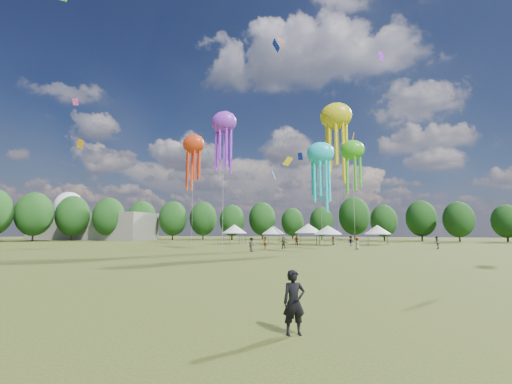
% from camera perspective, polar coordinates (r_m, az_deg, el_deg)
% --- Properties ---
extents(ground, '(300.00, 300.00, 0.00)m').
position_cam_1_polar(ground, '(15.96, -19.58, -15.87)').
color(ground, '#384416').
rests_on(ground, ground).
extents(observer_main, '(0.72, 0.65, 1.66)m').
position_cam_1_polar(observer_main, '(9.51, 6.35, -17.77)').
color(observer_main, black).
rests_on(observer_main, ground).
extents(spectator_near, '(1.11, 1.05, 1.81)m').
position_cam_1_polar(spectator_near, '(45.27, -0.76, -8.77)').
color(spectator_near, gray).
rests_on(spectator_near, ground).
extents(spectators_far, '(25.64, 18.09, 1.87)m').
position_cam_1_polar(spectators_far, '(57.98, 13.06, -8.12)').
color(spectators_far, gray).
rests_on(spectators_far, ground).
extents(festival_tents, '(33.85, 8.76, 4.22)m').
position_cam_1_polar(festival_tents, '(70.03, 7.82, -6.17)').
color(festival_tents, '#47474C').
rests_on(festival_tents, ground).
extents(show_kites, '(35.56, 22.25, 25.05)m').
position_cam_1_polar(show_kites, '(58.48, 4.11, 7.98)').
color(show_kites, '#9A33E4').
rests_on(show_kites, ground).
extents(small_kites, '(76.11, 56.50, 46.51)m').
position_cam_1_polar(small_kites, '(62.22, 7.86, 19.88)').
color(small_kites, '#9A33E4').
rests_on(small_kites, ground).
extents(treeline, '(201.57, 95.24, 13.43)m').
position_cam_1_polar(treeline, '(76.29, 8.24, -3.55)').
color(treeline, '#38281C').
rests_on(treeline, ground).
extents(hangar, '(40.00, 12.00, 8.00)m').
position_cam_1_polar(hangar, '(117.45, -25.71, -5.23)').
color(hangar, gray).
rests_on(hangar, ground).
extents(radome, '(9.00, 9.00, 16.00)m').
position_cam_1_polar(radome, '(133.27, -28.74, -2.57)').
color(radome, white).
rests_on(radome, ground).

